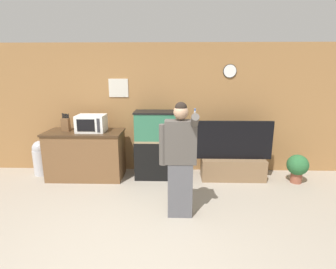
# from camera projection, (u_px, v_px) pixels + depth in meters

# --- Properties ---
(ground_plane) EXTENTS (18.00, 18.00, 0.00)m
(ground_plane) POSITION_uv_depth(u_px,v_px,m) (134.00, 251.00, 3.08)
(ground_plane) COLOR gray
(wall_back_paneled) EXTENTS (10.00, 0.08, 2.60)m
(wall_back_paneled) POSITION_uv_depth(u_px,v_px,m) (152.00, 109.00, 5.37)
(wall_back_paneled) COLOR olive
(wall_back_paneled) RESTS_ON ground_plane
(counter_island) EXTENTS (1.47, 0.69, 0.94)m
(counter_island) POSITION_uv_depth(u_px,v_px,m) (86.00, 155.00, 5.12)
(counter_island) COLOR brown
(counter_island) RESTS_ON ground_plane
(microwave) EXTENTS (0.53, 0.40, 0.32)m
(microwave) POSITION_uv_depth(u_px,v_px,m) (91.00, 123.00, 4.96)
(microwave) COLOR white
(microwave) RESTS_ON counter_island
(knife_block) EXTENTS (0.14, 0.11, 0.34)m
(knife_block) POSITION_uv_depth(u_px,v_px,m) (66.00, 124.00, 5.03)
(knife_block) COLOR brown
(knife_block) RESTS_ON counter_island
(aquarium_on_stand) EXTENTS (0.80, 0.48, 1.32)m
(aquarium_on_stand) POSITION_uv_depth(u_px,v_px,m) (156.00, 145.00, 5.11)
(aquarium_on_stand) COLOR black
(aquarium_on_stand) RESTS_ON ground_plane
(tv_on_stand) EXTENTS (1.46, 0.40, 1.15)m
(tv_on_stand) POSITION_uv_depth(u_px,v_px,m) (233.00, 162.00, 5.07)
(tv_on_stand) COLOR brown
(tv_on_stand) RESTS_ON ground_plane
(person_standing) EXTENTS (0.52, 0.40, 1.66)m
(person_standing) POSITION_uv_depth(u_px,v_px,m) (180.00, 159.00, 3.66)
(person_standing) COLOR #515156
(person_standing) RESTS_ON ground_plane
(potted_plant) EXTENTS (0.39, 0.39, 0.54)m
(potted_plant) POSITION_uv_depth(u_px,v_px,m) (297.00, 166.00, 4.90)
(potted_plant) COLOR brown
(potted_plant) RESTS_ON ground_plane
(trash_bin) EXTENTS (0.32, 0.32, 0.70)m
(trash_bin) POSITION_uv_depth(u_px,v_px,m) (41.00, 157.00, 5.31)
(trash_bin) COLOR #B7B7BC
(trash_bin) RESTS_ON ground_plane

